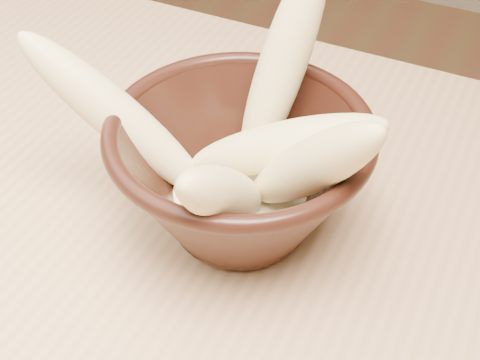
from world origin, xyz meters
name	(u,v)px	position (x,y,z in m)	size (l,w,h in m)	color
bowl	(240,171)	(-0.12, 0.12, 0.81)	(0.18, 0.18, 0.10)	black
milk_puddle	(240,196)	(-0.12, 0.12, 0.78)	(0.10, 0.10, 0.01)	#EFE8C0
banana_upright	(282,65)	(-0.12, 0.18, 0.86)	(0.03, 0.03, 0.17)	#E1D085
banana_left	(116,116)	(-0.21, 0.11, 0.84)	(0.03, 0.03, 0.17)	#E1D085
banana_right	(310,166)	(-0.07, 0.11, 0.85)	(0.03, 0.03, 0.15)	#E1D085
banana_across	(285,146)	(-0.09, 0.13, 0.83)	(0.03, 0.03, 0.14)	#E1D085
banana_front	(223,195)	(-0.11, 0.07, 0.84)	(0.03, 0.03, 0.13)	#E1D085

